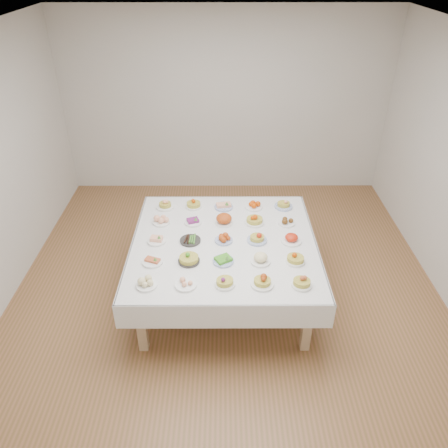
{
  "coord_description": "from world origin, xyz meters",
  "views": [
    {
      "loc": [
        -0.04,
        -4.1,
        3.47
      ],
      "look_at": [
        -0.03,
        -0.08,
        0.88
      ],
      "focal_mm": 35.0,
      "sensor_mm": 36.0,
      "label": 1
    }
  ],
  "objects_px": {
    "display_table": "(224,247)",
    "dish_12": "(224,239)",
    "dish_24": "(284,204)",
    "dish_0": "(146,282)"
  },
  "relations": [
    {
      "from": "display_table",
      "to": "dish_24",
      "type": "distance_m",
      "value": 1.04
    },
    {
      "from": "display_table",
      "to": "dish_12",
      "type": "distance_m",
      "value": 0.11
    },
    {
      "from": "dish_0",
      "to": "dish_24",
      "type": "distance_m",
      "value": 2.06
    },
    {
      "from": "dish_12",
      "to": "dish_24",
      "type": "xyz_separation_m",
      "value": [
        0.73,
        0.72,
        0.02
      ]
    },
    {
      "from": "dish_0",
      "to": "dish_24",
      "type": "xyz_separation_m",
      "value": [
        1.46,
        1.45,
        0.01
      ]
    },
    {
      "from": "display_table",
      "to": "dish_24",
      "type": "bearing_deg",
      "value": 44.93
    },
    {
      "from": "dish_12",
      "to": "dish_24",
      "type": "height_order",
      "value": "dish_24"
    },
    {
      "from": "dish_12",
      "to": "dish_24",
      "type": "distance_m",
      "value": 1.03
    },
    {
      "from": "dish_24",
      "to": "display_table",
      "type": "bearing_deg",
      "value": -135.07
    },
    {
      "from": "dish_0",
      "to": "dish_24",
      "type": "bearing_deg",
      "value": 44.88
    }
  ]
}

